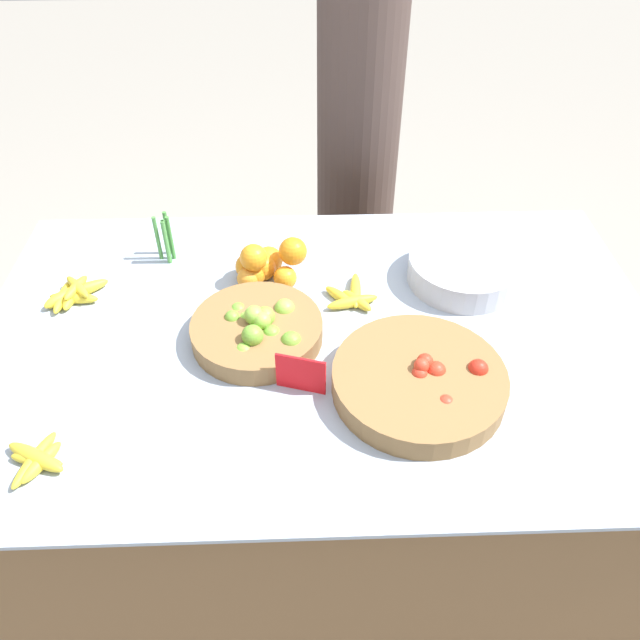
{
  "coord_description": "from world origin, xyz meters",
  "views": [
    {
      "loc": [
        -0.04,
        -1.23,
        1.84
      ],
      "look_at": [
        0.0,
        0.0,
        0.75
      ],
      "focal_mm": 35.0,
      "sensor_mm": 36.0,
      "label": 1
    }
  ],
  "objects_px": {
    "tomato_basket": "(420,381)",
    "vendor_person": "(358,151)",
    "metal_bowl": "(463,269)",
    "price_sign": "(301,374)",
    "lime_bowl": "(258,330)"
  },
  "relations": [
    {
      "from": "price_sign",
      "to": "vendor_person",
      "type": "xyz_separation_m",
      "value": [
        0.23,
        1.18,
        -0.02
      ]
    },
    {
      "from": "metal_bowl",
      "to": "tomato_basket",
      "type": "bearing_deg",
      "value": -114.15
    },
    {
      "from": "vendor_person",
      "to": "lime_bowl",
      "type": "bearing_deg",
      "value": -108.99
    },
    {
      "from": "price_sign",
      "to": "vendor_person",
      "type": "relative_size",
      "value": 0.08
    },
    {
      "from": "price_sign",
      "to": "lime_bowl",
      "type": "bearing_deg",
      "value": 137.83
    },
    {
      "from": "tomato_basket",
      "to": "lime_bowl",
      "type": "bearing_deg",
      "value": 153.86
    },
    {
      "from": "lime_bowl",
      "to": "vendor_person",
      "type": "distance_m",
      "value": 1.05
    },
    {
      "from": "lime_bowl",
      "to": "tomato_basket",
      "type": "relative_size",
      "value": 0.82
    },
    {
      "from": "lime_bowl",
      "to": "vendor_person",
      "type": "relative_size",
      "value": 0.22
    },
    {
      "from": "price_sign",
      "to": "vendor_person",
      "type": "bearing_deg",
      "value": 95.44
    },
    {
      "from": "tomato_basket",
      "to": "vendor_person",
      "type": "relative_size",
      "value": 0.26
    },
    {
      "from": "tomato_basket",
      "to": "price_sign",
      "type": "height_order",
      "value": "price_sign"
    },
    {
      "from": "tomato_basket",
      "to": "vendor_person",
      "type": "distance_m",
      "value": 1.19
    },
    {
      "from": "price_sign",
      "to": "vendor_person",
      "type": "distance_m",
      "value": 1.2
    },
    {
      "from": "lime_bowl",
      "to": "price_sign",
      "type": "xyz_separation_m",
      "value": [
        0.11,
        -0.18,
        0.02
      ]
    }
  ]
}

